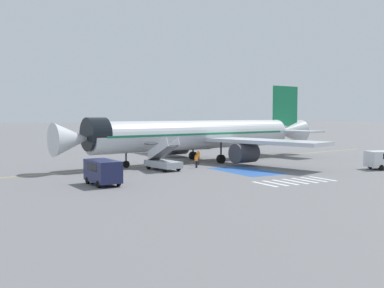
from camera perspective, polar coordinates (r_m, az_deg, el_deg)
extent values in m
plane|color=slate|center=(59.44, 1.09, -2.34)|extent=(600.00, 600.00, 0.00)
cube|color=gold|center=(59.91, 0.68, -2.29)|extent=(74.02, 10.46, 0.01)
cube|color=#2856A8|center=(50.79, 6.87, -3.41)|extent=(4.92, 8.84, 0.01)
cube|color=silver|center=(41.47, 9.24, -5.06)|extent=(0.44, 3.60, 0.01)
cube|color=silver|center=(42.22, 10.52, -4.92)|extent=(0.44, 3.60, 0.01)
cube|color=silver|center=(42.99, 11.75, -4.78)|extent=(0.44, 3.60, 0.01)
cube|color=silver|center=(43.78, 12.94, -4.64)|extent=(0.44, 3.60, 0.01)
cube|color=silver|center=(44.59, 14.09, -4.50)|extent=(0.44, 3.60, 0.01)
cube|color=silver|center=(45.41, 15.19, -4.37)|extent=(0.44, 3.60, 0.01)
cube|color=silver|center=(46.26, 16.26, -4.25)|extent=(0.44, 3.60, 0.01)
cylinder|color=silver|center=(59.64, 0.69, 1.17)|extent=(30.93, 7.98, 3.80)
cone|color=silver|center=(50.84, -15.03, 0.58)|extent=(4.66, 4.27, 3.73)
cone|color=silver|center=(72.25, 12.16, 1.54)|extent=(6.15, 4.40, 3.65)
cylinder|color=black|center=(51.96, -12.12, 1.22)|extent=(2.79, 4.12, 3.84)
cube|color=#197A4C|center=(59.63, 0.69, 1.35)|extent=(28.51, 7.72, 0.24)
cube|color=silver|center=(55.38, 8.90, 0.33)|extent=(8.94, 17.23, 0.44)
cylinder|color=#38383D|center=(55.41, 6.65, -1.15)|extent=(3.42, 2.80, 2.40)
cube|color=silver|center=(68.57, -1.62, 1.03)|extent=(4.60, 16.63, 0.44)
cylinder|color=#38383D|center=(66.55, -1.99, -0.31)|extent=(3.42, 2.80, 2.40)
cube|color=#197A4C|center=(71.56, 11.76, 4.74)|extent=(5.33, 1.09, 6.13)
cube|color=silver|center=(68.83, 13.67, 1.57)|extent=(4.23, 6.50, 0.24)
cube|color=silver|center=(73.60, 9.30, 1.76)|extent=(4.23, 6.50, 0.24)
cylinder|color=#38383D|center=(53.84, -8.38, -1.07)|extent=(0.20, 0.20, 2.82)
cylinder|color=black|center=(53.98, -8.37, -2.56)|extent=(0.87, 0.39, 0.84)
cylinder|color=#38383D|center=(58.43, 3.71, -0.68)|extent=(0.24, 0.24, 2.50)
cylinder|color=black|center=(58.54, 3.70, -1.90)|extent=(1.17, 0.75, 1.10)
cylinder|color=#38383D|center=(63.07, 0.13, -0.35)|extent=(0.24, 0.24, 2.50)
cylinder|color=black|center=(63.18, 0.13, -1.48)|extent=(1.17, 0.75, 1.10)
cube|color=#ADB2BA|center=(51.30, -3.68, -2.54)|extent=(2.84, 5.06, 0.70)
cylinder|color=black|center=(52.24, -5.55, -2.82)|extent=(0.31, 0.72, 0.70)
cylinder|color=black|center=(53.24, -3.84, -2.69)|extent=(0.31, 0.72, 0.70)
cylinder|color=black|center=(49.43, -3.51, -3.19)|extent=(0.31, 0.72, 0.70)
cylinder|color=black|center=(50.49, -1.74, -3.04)|extent=(0.31, 0.72, 0.70)
cube|color=#4C4C51|center=(51.17, -3.69, -1.13)|extent=(1.99, 4.30, 1.98)
cube|color=#4C4C51|center=(53.02, -5.05, 0.03)|extent=(1.79, 1.32, 0.12)
cube|color=silver|center=(50.72, -4.41, -0.64)|extent=(0.67, 4.44, 2.70)
cube|color=silver|center=(51.56, -2.98, -0.56)|extent=(0.67, 4.44, 2.70)
cube|color=#38383D|center=(81.38, -0.74, -0.14)|extent=(8.83, 2.55, 0.60)
cube|color=silver|center=(83.51, 1.85, 0.31)|extent=(1.97, 2.39, 1.60)
cube|color=black|center=(84.01, 2.42, 0.54)|extent=(0.05, 2.00, 0.70)
cylinder|color=#B7BCC4|center=(81.11, -0.99, 0.86)|extent=(6.08, 2.29, 2.26)
cylinder|color=gold|center=(81.11, -0.99, 0.86)|extent=(0.36, 2.30, 2.30)
cylinder|color=black|center=(84.38, 1.20, -0.20)|extent=(0.96, 0.29, 0.96)
cylinder|color=black|center=(82.35, 2.04, -0.30)|extent=(0.96, 0.29, 0.96)
cylinder|color=black|center=(82.21, -1.44, -0.31)|extent=(0.96, 0.29, 0.96)
cylinder|color=black|center=(80.13, -0.64, -0.41)|extent=(0.96, 0.29, 0.96)
cylinder|color=black|center=(81.09, -2.97, -0.37)|extent=(0.96, 0.29, 0.96)
cylinder|color=black|center=(78.98, -2.19, -0.48)|extent=(0.96, 0.29, 0.96)
cylinder|color=black|center=(55.19, 22.87, -2.78)|extent=(0.67, 0.36, 0.64)
cylinder|color=black|center=(56.71, 21.70, -2.58)|extent=(0.67, 0.36, 0.64)
cube|color=#1E234C|center=(41.12, -11.27, -3.36)|extent=(2.34, 4.42, 1.92)
cube|color=black|center=(41.07, -11.28, -2.77)|extent=(2.24, 2.50, 0.69)
cylinder|color=black|center=(40.40, -9.30, -4.84)|extent=(0.24, 0.65, 0.64)
cylinder|color=black|center=(39.68, -11.80, -5.03)|extent=(0.24, 0.65, 0.64)
cylinder|color=black|center=(42.82, -10.75, -4.37)|extent=(0.24, 0.65, 0.64)
cylinder|color=black|center=(42.14, -13.13, -4.53)|extent=(0.24, 0.65, 0.64)
cylinder|color=#191E38|center=(53.24, 0.51, -2.61)|extent=(0.14, 0.14, 0.83)
cylinder|color=#191E38|center=(53.37, 0.63, -2.60)|extent=(0.14, 0.14, 0.83)
cube|color=orange|center=(53.23, 0.57, -1.81)|extent=(0.47, 0.35, 0.65)
cube|color=silver|center=(53.23, 0.57, -1.81)|extent=(0.48, 0.36, 0.06)
sphere|color=brown|center=(53.19, 0.57, -1.34)|extent=(0.22, 0.22, 0.22)
cylinder|color=#2D2D33|center=(56.16, 0.75, -2.24)|extent=(0.14, 0.14, 0.90)
cylinder|color=#2D2D33|center=(56.30, 0.85, -2.23)|extent=(0.14, 0.14, 0.90)
cube|color=orange|center=(56.15, 0.80, -1.42)|extent=(0.47, 0.37, 0.71)
cube|color=silver|center=(56.15, 0.80, -1.42)|extent=(0.49, 0.38, 0.06)
sphere|color=tan|center=(56.11, 0.80, -0.93)|extent=(0.24, 0.24, 0.24)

